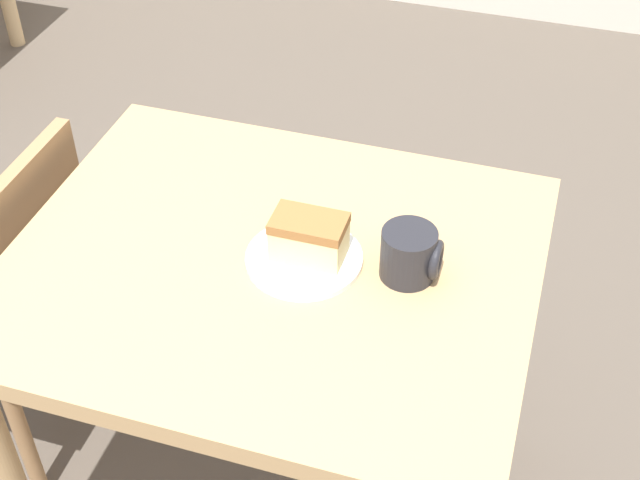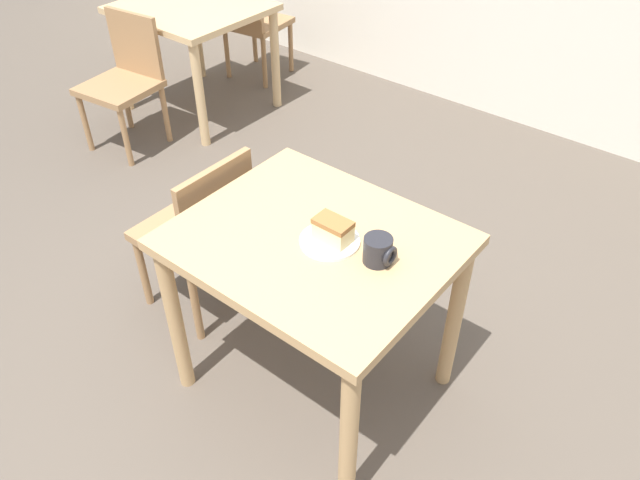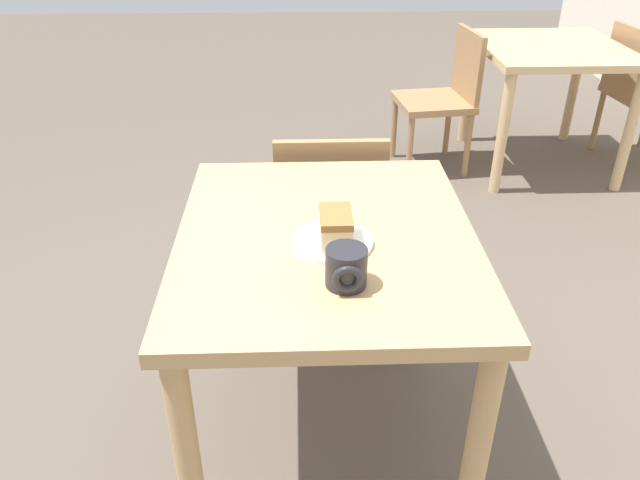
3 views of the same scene
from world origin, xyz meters
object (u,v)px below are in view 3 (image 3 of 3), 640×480
at_px(dining_table_far, 550,65).
at_px(chair_near_window, 329,219).
at_px(plate, 332,242).
at_px(cake_slice, 336,227).
at_px(chair_far_opposite, 640,89).
at_px(coffee_mug, 346,268).
at_px(chair_far_corner, 444,95).
at_px(dining_table_near, 326,272).

relative_size(dining_table_far, chair_near_window, 1.10).
relative_size(plate, cake_slice, 1.62).
bearing_deg(chair_near_window, dining_table_far, -131.92).
bearing_deg(chair_far_opposite, coffee_mug, 134.58).
xyz_separation_m(dining_table_far, chair_near_window, (1.51, -1.36, -0.17)).
bearing_deg(cake_slice, chair_near_window, 178.40).
xyz_separation_m(chair_near_window, chair_far_corner, (-1.50, 0.75, 0.00)).
distance_m(dining_table_far, chair_far_corner, 0.63).
bearing_deg(chair_near_window, dining_table_near, 86.47).
bearing_deg(plate, chair_far_corner, 160.59).
relative_size(chair_far_opposite, coffee_mug, 7.82).
bearing_deg(dining_table_near, plate, 13.15).
bearing_deg(coffee_mug, chair_far_corner, 162.43).
distance_m(dining_table_near, plate, 0.14).
bearing_deg(chair_far_opposite, chair_near_window, 121.74).
distance_m(cake_slice, coffee_mug, 0.18).
xyz_separation_m(dining_table_far, chair_far_corner, (0.02, -0.60, -0.17)).
height_order(dining_table_near, plate, plate).
height_order(dining_table_far, plate, plate).
bearing_deg(dining_table_near, coffee_mug, 8.14).
height_order(chair_near_window, coffee_mug, coffee_mug).
bearing_deg(dining_table_far, chair_far_opposite, 95.24).
bearing_deg(dining_table_near, chair_far_opposite, 138.10).
xyz_separation_m(dining_table_near, chair_near_window, (-0.66, 0.04, -0.20)).
xyz_separation_m(chair_far_corner, chair_far_opposite, (-0.07, 1.21, 0.00)).
bearing_deg(plate, dining_table_near, -166.85).
xyz_separation_m(chair_far_opposite, cake_slice, (2.30, -1.98, 0.38)).
bearing_deg(coffee_mug, dining_table_near, -171.86).
relative_size(chair_far_corner, coffee_mug, 7.82).
xyz_separation_m(dining_table_near, cake_slice, (0.06, 0.02, 0.18)).
relative_size(plate, coffee_mug, 1.99).
relative_size(dining_table_near, chair_far_opposite, 1.14).
relative_size(chair_near_window, chair_far_corner, 1.00).
bearing_deg(coffee_mug, cake_slice, -175.59).
distance_m(chair_near_window, cake_slice, 0.82).
bearing_deg(chair_near_window, coffee_mug, 89.58).
bearing_deg(chair_near_window, plate, 87.78).
xyz_separation_m(dining_table_near, chair_far_opposite, (-2.23, 2.00, -0.20)).
distance_m(chair_near_window, chair_far_opposite, 2.51).
relative_size(chair_near_window, coffee_mug, 7.82).
bearing_deg(plate, chair_near_window, 177.78).
relative_size(dining_table_near, chair_near_window, 1.14).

